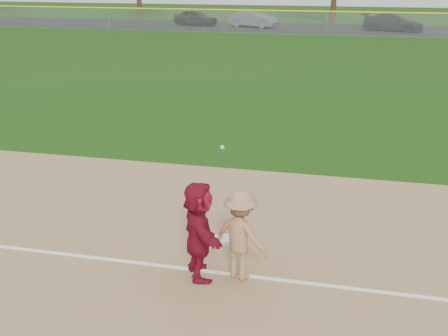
% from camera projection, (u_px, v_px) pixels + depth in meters
% --- Properties ---
extents(ground, '(160.00, 160.00, 0.00)m').
position_uv_depth(ground, '(207.00, 252.00, 11.48)').
color(ground, '#18400C').
rests_on(ground, ground).
extents(foul_line, '(60.00, 0.10, 0.01)m').
position_uv_depth(foul_line, '(197.00, 270.00, 10.74)').
color(foul_line, white).
rests_on(foul_line, infield_dirt).
extents(parking_asphalt, '(120.00, 10.00, 0.01)m').
position_uv_depth(parking_asphalt, '(330.00, 29.00, 53.67)').
color(parking_asphalt, black).
rests_on(parking_asphalt, ground).
extents(first_base, '(0.49, 0.49, 0.09)m').
position_uv_depth(first_base, '(224.00, 240.00, 11.86)').
color(first_base, white).
rests_on(first_base, infield_dirt).
extents(base_runner, '(1.26, 1.82, 1.89)m').
position_uv_depth(base_runner, '(199.00, 230.00, 10.24)').
color(base_runner, maroon).
rests_on(base_runner, infield_dirt).
extents(car_left, '(4.82, 2.98, 1.53)m').
position_uv_depth(car_left, '(196.00, 18.00, 56.41)').
color(car_left, black).
rests_on(car_left, parking_asphalt).
extents(car_mid, '(5.01, 2.96, 1.56)m').
position_uv_depth(car_mid, '(253.00, 19.00, 54.62)').
color(car_mid, '#5C5F64').
rests_on(car_mid, parking_asphalt).
extents(car_right, '(5.81, 3.51, 1.57)m').
position_uv_depth(car_right, '(393.00, 22.00, 51.33)').
color(car_right, black).
rests_on(car_right, parking_asphalt).
extents(first_base_play, '(1.27, 1.01, 2.44)m').
position_uv_depth(first_base_play, '(241.00, 235.00, 10.23)').
color(first_base_play, gray).
rests_on(first_base_play, infield_dirt).
extents(outfield_fence, '(110.00, 0.12, 110.00)m').
position_uv_depth(outfield_fence, '(327.00, 12.00, 47.51)').
color(outfield_fence, '#999EA0').
rests_on(outfield_fence, ground).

